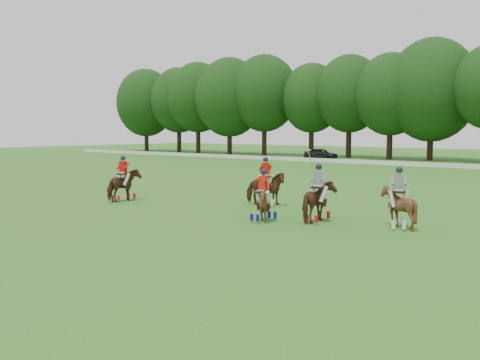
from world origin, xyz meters
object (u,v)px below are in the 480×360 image
Objects in this scene: polo_ball at (253,214)px; car_left at (321,154)px; polo_stripe_a at (318,201)px; polo_stripe_b at (398,206)px; polo_red_a at (123,185)px; polo_red_b at (265,188)px; polo_red_c at (263,203)px.

car_left is at bearing 116.74° from polo_ball.
polo_stripe_a reaches higher than polo_stripe_b.
polo_ball is at bearing 5.08° from polo_red_a.
car_left is 44.74m from polo_stripe_a.
polo_stripe_a is at bearing -165.41° from polo_stripe_b.
polo_red_b is 7.51m from polo_stripe_b.
car_left is 1.77× the size of polo_red_a.
polo_red_c is at bearing -54.55° from polo_red_b.
polo_red_a is at bearing -169.49° from car_left.
polo_stripe_a is (22.62, -38.60, 0.13)m from car_left.
polo_red_b is 0.82× the size of polo_stripe_a.
polo_stripe_a is 1.25× the size of polo_stripe_b.
polo_red_c is 0.74× the size of polo_stripe_a.
polo_red_a reaches higher than polo_ball.
polo_stripe_b is (7.33, -1.63, -0.03)m from polo_red_b.
polo_red_b is 1.11× the size of polo_red_c.
polo_red_b reaches higher than polo_ball.
polo_red_c is 5.13m from polo_stripe_b.
polo_red_b reaches higher than car_left.
polo_red_b reaches higher than polo_stripe_b.
polo_red_c is 0.92× the size of polo_stripe_b.
polo_ball is (7.84, 0.70, -0.80)m from polo_red_a.
polo_stripe_b is (13.86, 1.70, -0.03)m from polo_red_a.
polo_stripe_b reaches higher than polo_red_c.
polo_red_a is at bearing -174.92° from polo_ball.
car_left is 45.04m from polo_red_c.
polo_stripe_a is 3.06m from polo_stripe_b.
polo_red_a is 0.99× the size of polo_red_b.
car_left is 41.23m from polo_red_a.
polo_red_b is 1.03× the size of polo_stripe_b.
polo_stripe_b is at bearing 6.99° from polo_red_a.
polo_red_b is 26.03× the size of polo_ball.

